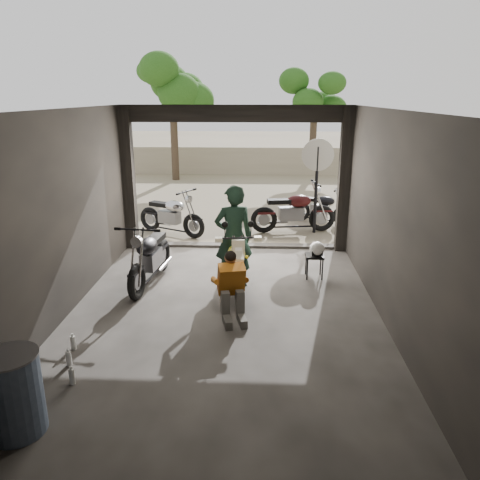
# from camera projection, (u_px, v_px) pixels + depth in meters

# --- Properties ---
(ground) EXTENTS (80.00, 80.00, 0.00)m
(ground) POSITION_uv_depth(u_px,v_px,m) (224.00, 315.00, 7.55)
(ground) COLOR #7A6D56
(ground) RESTS_ON ground
(garage) EXTENTS (7.00, 7.13, 3.20)m
(garage) POSITION_uv_depth(u_px,v_px,m) (226.00, 229.00, 7.69)
(garage) COLOR #2D2B28
(garage) RESTS_ON ground
(boundary_wall) EXTENTS (18.00, 0.30, 1.20)m
(boundary_wall) POSITION_uv_depth(u_px,v_px,m) (248.00, 161.00, 20.73)
(boundary_wall) COLOR gray
(boundary_wall) RESTS_ON ground
(tree_left) EXTENTS (2.20, 2.20, 5.60)m
(tree_left) POSITION_uv_depth(u_px,v_px,m) (172.00, 79.00, 18.42)
(tree_left) COLOR #382B1E
(tree_left) RESTS_ON ground
(tree_right) EXTENTS (2.20, 2.20, 5.00)m
(tree_right) POSITION_uv_depth(u_px,v_px,m) (315.00, 91.00, 19.73)
(tree_right) COLOR #382B1E
(tree_right) RESTS_ON ground
(main_bike) EXTENTS (0.94, 1.84, 1.17)m
(main_bike) POSITION_uv_depth(u_px,v_px,m) (236.00, 259.00, 8.35)
(main_bike) COLOR #E9E5C5
(main_bike) RESTS_ON ground
(left_bike) EXTENTS (0.94, 1.89, 1.23)m
(left_bike) POSITION_uv_depth(u_px,v_px,m) (150.00, 253.00, 8.62)
(left_bike) COLOR black
(left_bike) RESTS_ON ground
(outside_bike_a) EXTENTS (1.88, 1.45, 1.18)m
(outside_bike_a) POSITION_uv_depth(u_px,v_px,m) (171.00, 212.00, 11.73)
(outside_bike_a) COLOR black
(outside_bike_a) RESTS_ON ground
(outside_bike_b) EXTENTS (2.01, 1.06, 1.29)m
(outside_bike_b) POSITION_uv_depth(u_px,v_px,m) (293.00, 208.00, 11.92)
(outside_bike_b) COLOR #3F0F10
(outside_bike_b) RESTS_ON ground
(outside_bike_c) EXTENTS (1.63, 1.23, 1.02)m
(outside_bike_c) POSITION_uv_depth(u_px,v_px,m) (322.00, 205.00, 12.79)
(outside_bike_c) COLOR black
(outside_bike_c) RESTS_ON ground
(rider) EXTENTS (0.79, 0.61, 1.90)m
(rider) POSITION_uv_depth(u_px,v_px,m) (234.00, 237.00, 8.39)
(rider) COLOR black
(rider) RESTS_ON ground
(mechanic) EXTENTS (0.69, 0.84, 1.06)m
(mechanic) POSITION_uv_depth(u_px,v_px,m) (232.00, 289.00, 7.20)
(mechanic) COLOR #C6701A
(mechanic) RESTS_ON ground
(stool) EXTENTS (0.34, 0.34, 0.47)m
(stool) POSITION_uv_depth(u_px,v_px,m) (314.00, 259.00, 8.94)
(stool) COLOR black
(stool) RESTS_ON ground
(helmet) EXTENTS (0.36, 0.37, 0.27)m
(helmet) POSITION_uv_depth(u_px,v_px,m) (317.00, 249.00, 8.85)
(helmet) COLOR white
(helmet) RESTS_ON stool
(oil_drum) EXTENTS (0.68, 0.68, 0.91)m
(oil_drum) POSITION_uv_depth(u_px,v_px,m) (13.00, 395.00, 4.79)
(oil_drum) COLOR #3E4E68
(oil_drum) RESTS_ON ground
(sign_post) EXTENTS (0.80, 0.08, 2.39)m
(sign_post) POSITION_uv_depth(u_px,v_px,m) (317.00, 170.00, 11.59)
(sign_post) COLOR black
(sign_post) RESTS_ON ground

